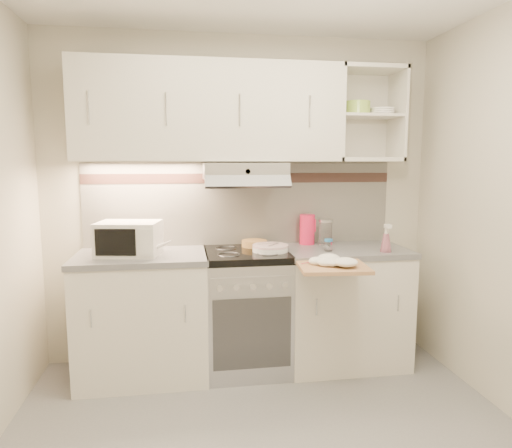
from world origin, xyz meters
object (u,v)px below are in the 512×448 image
Objects in this scene: electric_range at (247,310)px; plate_stack at (270,248)px; pink_pitcher at (307,229)px; spray_bottle at (386,240)px; glass_jar at (326,232)px; watering_can at (151,247)px; microwave at (129,239)px; cutting_board at (332,267)px.

plate_stack reaches higher than electric_range.
plate_stack is at bearing -139.61° from pink_pitcher.
glass_jar is at bearing 139.29° from spray_bottle.
glass_jar is at bearing 30.68° from watering_can.
electric_range is 3.45× the size of plate_stack.
watering_can is 1.09× the size of glass_jar.
plate_stack is 0.43m from pink_pitcher.
spray_bottle is (0.82, -0.15, 0.06)m from plate_stack.
spray_bottle is (0.35, -0.33, -0.02)m from glass_jar.
watering_can is 1.67m from spray_bottle.
pink_pitcher is 1.09× the size of spray_bottle.
glass_jar is at bearing 15.93° from microwave.
microwave is at bearing 166.98° from cutting_board.
microwave is 1.95× the size of pink_pitcher.
cutting_board is at bearing -51.79° from plate_stack.
glass_jar is 0.46× the size of cutting_board.
pink_pitcher is at bearing 34.42° from watering_can.
electric_range is 4.16× the size of watering_can.
glass_jar is at bearing 82.23° from cutting_board.
microwave is 1.36m from pink_pitcher.
electric_range is 0.51m from plate_stack.
cutting_board is at bearing -147.92° from spray_bottle.
glass_jar is 0.64m from cutting_board.
glass_jar is (1.32, 0.22, 0.03)m from watering_can.
pink_pitcher is (0.51, 0.20, 0.57)m from electric_range.
glass_jar reaches higher than plate_stack.
pink_pitcher is (1.34, 0.22, 0.00)m from microwave.
pink_pitcher is at bearing 94.52° from cutting_board.
electric_range is at bearing -153.69° from pink_pitcher.
glass_jar is 0.92× the size of spray_bottle.
watering_can is (-0.68, -0.08, 0.52)m from electric_range.
microwave is 2.13× the size of spray_bottle.
microwave reaches higher than cutting_board.
electric_range is 3.80× the size of pink_pitcher.
watering_can is (0.15, -0.06, -0.05)m from microwave.
plate_stack is 0.51m from glass_jar.
cutting_board is (1.33, -0.44, -0.15)m from microwave.
spray_bottle is at bearing -10.17° from plate_stack.
spray_bottle reaches higher than glass_jar.
spray_bottle is 0.57m from cutting_board.
electric_range is 0.86m from glass_jar.
plate_stack is 1.20× the size of spray_bottle.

